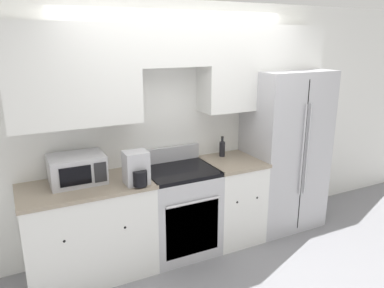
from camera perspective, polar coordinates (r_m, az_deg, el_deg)
ground_plane at (r=4.07m, az=2.05°, el=-17.31°), size 12.00×12.00×0.00m
wall_back at (r=3.98m, az=-1.64°, el=6.28°), size 8.00×0.39×2.60m
lower_cabinets_left at (r=3.77m, az=-15.40°, el=-12.57°), size 1.19×0.64×0.93m
lower_cabinets_right at (r=4.31m, az=5.99°, el=-8.35°), size 0.59×0.64×0.93m
oven_range at (r=4.02m, az=-1.90°, el=-10.03°), size 0.72×0.65×1.09m
refrigerator at (r=4.61m, az=13.37°, el=-0.77°), size 0.90×0.80×1.88m
microwave at (r=3.62m, az=-17.13°, el=-3.65°), size 0.50×0.38×0.26m
bottle at (r=4.24m, az=4.61°, el=-0.68°), size 0.07×0.07×0.23m
paper_towel_holder at (r=3.45m, az=-8.43°, el=-3.83°), size 0.22×0.26×0.31m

